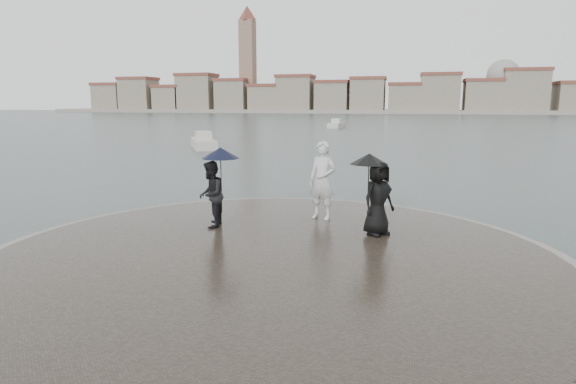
# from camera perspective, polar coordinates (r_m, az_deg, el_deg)

# --- Properties ---
(ground) EXTENTS (400.00, 400.00, 0.00)m
(ground) POSITION_cam_1_polar(r_m,az_deg,el_deg) (7.35, -9.80, -18.04)
(ground) COLOR #2B3835
(ground) RESTS_ON ground
(kerb_ring) EXTENTS (12.50, 12.50, 0.32)m
(kerb_ring) POSITION_cam_1_polar(r_m,az_deg,el_deg) (10.30, -1.81, -8.36)
(kerb_ring) COLOR gray
(kerb_ring) RESTS_ON ground
(quay_tip) EXTENTS (11.90, 11.90, 0.36)m
(quay_tip) POSITION_cam_1_polar(r_m,az_deg,el_deg) (10.29, -1.81, -8.25)
(quay_tip) COLOR #2D261E
(quay_tip) RESTS_ON ground
(statue) EXTENTS (0.89, 0.72, 2.12)m
(statue) POSITION_cam_1_polar(r_m,az_deg,el_deg) (13.08, 4.10, 1.39)
(statue) COLOR silver
(statue) RESTS_ON quay_tip
(visitor_left) EXTENTS (1.13, 1.05, 2.04)m
(visitor_left) POSITION_cam_1_polar(r_m,az_deg,el_deg) (12.28, -8.89, 0.79)
(visitor_left) COLOR black
(visitor_left) RESTS_ON quay_tip
(visitor_right) EXTENTS (1.22, 1.09, 1.95)m
(visitor_right) POSITION_cam_1_polar(r_m,az_deg,el_deg) (11.65, 10.42, 0.22)
(visitor_right) COLOR black
(visitor_right) RESTS_ON quay_tip
(far_skyline) EXTENTS (260.00, 20.00, 37.00)m
(far_skyline) POSITION_cam_1_polar(r_m,az_deg,el_deg) (166.82, 11.45, 11.04)
(far_skyline) COLOR gray
(far_skyline) RESTS_ON ground
(boats) EXTENTS (42.06, 39.14, 1.50)m
(boats) POSITION_cam_1_polar(r_m,az_deg,el_deg) (49.65, 13.04, 6.66)
(boats) COLOR beige
(boats) RESTS_ON ground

